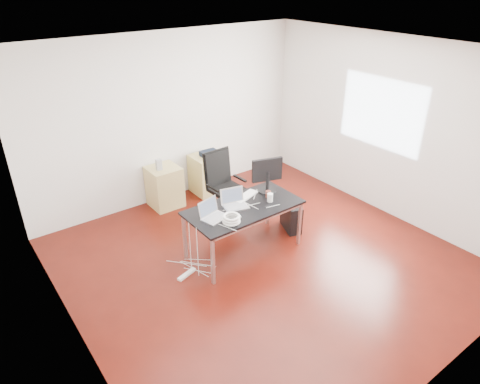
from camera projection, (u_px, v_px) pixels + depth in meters
room_shell at (269, 168)px, 5.33m from camera, size 5.00×5.00×5.00m
desk at (244, 210)px, 5.86m from camera, size 1.60×0.80×0.73m
office_chair at (223, 182)px, 6.78m from camera, size 0.50×0.52×1.08m
filing_cabinet_left at (165, 187)px, 7.20m from camera, size 0.50×0.50×0.70m
filing_cabinet_right at (207, 174)px, 7.65m from camera, size 0.50×0.50×0.70m
pc_tower at (291, 216)px, 6.60m from camera, size 0.35×0.49×0.44m
wastebasket at (165, 197)px, 7.32m from camera, size 0.31×0.31×0.28m
power_strip at (187, 274)px, 5.67m from camera, size 0.30×0.14×0.04m
laptop_left at (213, 214)px, 5.56m from camera, size 0.38×0.32×0.23m
laptop_right at (235, 202)px, 5.83m from camera, size 0.38×0.33×0.23m
monitor at (267, 173)px, 6.11m from camera, size 0.44×0.26×0.51m
keyboard at (246, 196)px, 6.07m from camera, size 0.46×0.27×0.02m
cup_white at (270, 198)px, 5.94m from camera, size 0.10×0.10×0.12m
cup_brown at (268, 194)px, 6.05m from camera, size 0.08×0.08×0.10m
cable_coil at (231, 219)px, 5.45m from camera, size 0.24×0.24×0.11m
power_adapter at (238, 216)px, 5.58m from camera, size 0.09×0.09×0.03m
speaker at (159, 165)px, 6.93m from camera, size 0.10×0.09×0.18m
navy_garment at (210, 154)px, 7.46m from camera, size 0.30×0.24×0.09m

